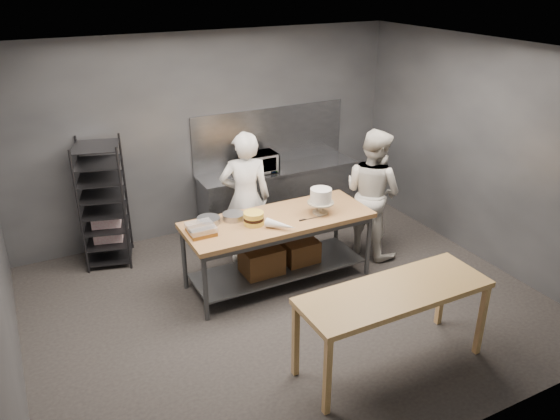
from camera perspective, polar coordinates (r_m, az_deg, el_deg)
name	(u,v)px	position (r m, az deg, el deg)	size (l,w,h in m)	color
ground	(287,303)	(6.85, 0.73, -9.70)	(6.00, 6.00, 0.00)	black
back_wall	(210,135)	(8.31, -7.38, 7.80)	(6.00, 0.04, 3.00)	#4C4F54
work_table	(278,242)	(7.01, -0.19, -3.41)	(2.40, 0.90, 0.92)	olive
near_counter	(394,297)	(5.60, 11.86, -8.92)	(2.00, 0.70, 0.90)	olive
back_counter	(279,195)	(8.76, -0.14, 1.60)	(2.60, 0.60, 0.90)	slate
splashback_panel	(270,136)	(8.71, -1.05, 7.74)	(2.60, 0.02, 0.90)	slate
speed_rack	(104,205)	(7.77, -17.92, 0.54)	(0.75, 0.78, 1.75)	black
chef_behind	(245,199)	(7.39, -3.63, 1.20)	(0.68, 0.45, 1.87)	white
chef_right	(372,193)	(7.74, 9.63, 1.79)	(0.89, 0.69, 1.83)	beige
microwave	(259,163)	(8.40, -2.23, 4.95)	(0.54, 0.37, 0.30)	black
frosted_cake_stand	(321,197)	(6.92, 4.29, 1.32)	(0.34, 0.34, 0.33)	#A69D85
layer_cake	(254,218)	(6.67, -2.77, -0.87)	(0.25, 0.25, 0.16)	gold
cake_pans	(221,218)	(6.79, -6.23, -0.88)	(0.60, 0.31, 0.07)	gray
piping_bag	(281,225)	(6.53, 0.10, -1.60)	(0.12, 0.12, 0.38)	silver
offset_spatula	(308,219)	(6.83, 2.99, -0.93)	(0.36, 0.02, 0.02)	slate
pastry_clamshells	(201,229)	(6.51, -8.25, -1.99)	(0.31, 0.34, 0.11)	#A76A21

